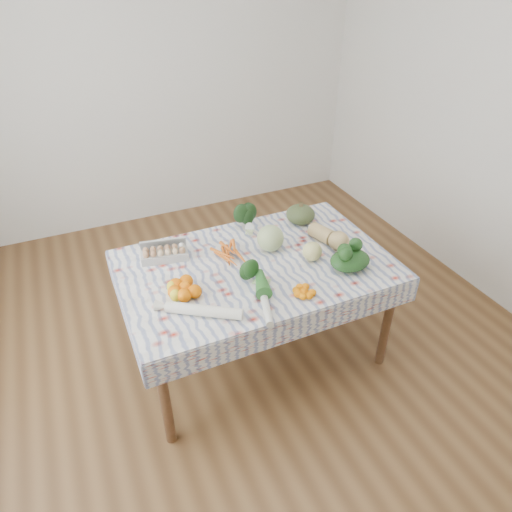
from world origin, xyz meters
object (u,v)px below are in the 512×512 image
Objects in this scene: cabbage at (270,238)px; grapefruit at (312,251)px; dining_table at (256,275)px; butternut_squash at (330,235)px; kabocha_squash at (300,214)px; egg_carton at (165,254)px.

cabbage reaches higher than grapefruit.
cabbage is (0.15, 0.11, 0.17)m from dining_table.
butternut_squash is (0.38, -0.10, -0.02)m from cabbage.
cabbage reaches higher than dining_table.
butternut_squash is (0.04, -0.32, -0.00)m from kabocha_squash.
butternut_squash reaches higher than egg_carton.
egg_carton is 0.92m from grapefruit.
grapefruit is (0.19, -0.21, -0.03)m from cabbage.
egg_carton is (-0.50, 0.28, 0.12)m from dining_table.
dining_table is 0.38m from grapefruit.
butternut_squash reaches higher than dining_table.
kabocha_squash is 1.18× the size of cabbage.
egg_carton is at bearing 151.15° from dining_table.
egg_carton is 0.67m from cabbage.
egg_carton is at bearing 155.95° from grapefruit.
grapefruit is (-0.15, -0.43, -0.01)m from kabocha_squash.
cabbage is (0.65, -0.17, 0.05)m from egg_carton.
dining_table is 7.87× the size of kabocha_squash.
dining_table is at bearing -143.87° from cabbage.
dining_table is at bearing 163.54° from butternut_squash.
dining_table is at bearing 163.75° from grapefruit.
kabocha_squash reaches higher than egg_carton.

